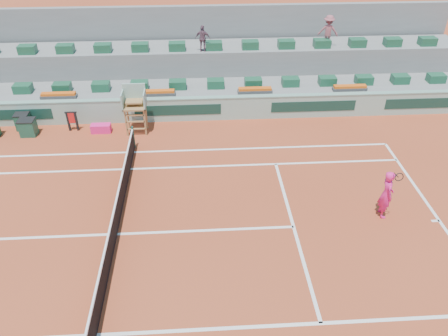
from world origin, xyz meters
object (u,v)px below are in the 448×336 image
at_px(drink_cooler_a, 28,127).
at_px(player_bag, 101,128).
at_px(umpire_chair, 135,103).
at_px(tennis_player, 387,194).

bearing_deg(drink_cooler_a, player_bag, 0.97).
bearing_deg(umpire_chair, drink_cooler_a, -179.00).
relative_size(drink_cooler_a, tennis_player, 0.37).
bearing_deg(player_bag, umpire_chair, 1.06).
height_order(umpire_chair, tennis_player, umpire_chair).
height_order(player_bag, tennis_player, tennis_player).
distance_m(umpire_chair, drink_cooler_a, 5.39).
bearing_deg(player_bag, tennis_player, -30.93).
relative_size(player_bag, tennis_player, 0.42).
xyz_separation_m(umpire_chair, tennis_player, (9.85, -7.01, -0.56)).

